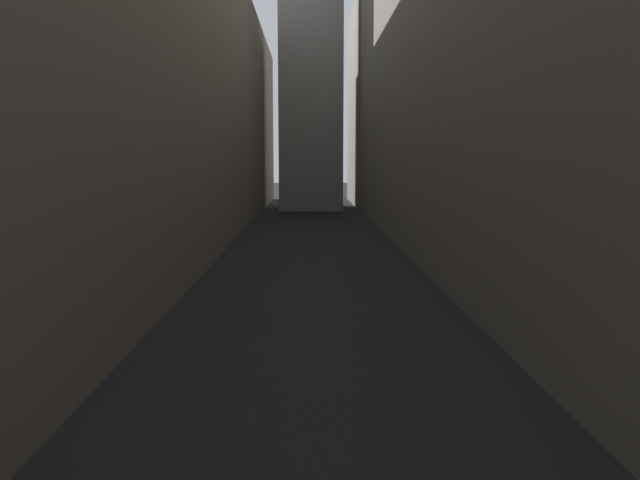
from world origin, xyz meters
name	(u,v)px	position (x,y,z in m)	size (l,w,h in m)	color
ground_plane	(313,247)	(0.00, 48.00, 0.00)	(264.00, 264.00, 0.00)	black
building_block_left	(148,90)	(-10.89, 50.00, 10.24)	(10.77, 108.00, 20.48)	#756B5B
building_block_right	(496,53)	(12.19, 50.00, 12.70)	(13.39, 108.00, 25.41)	#756B5B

